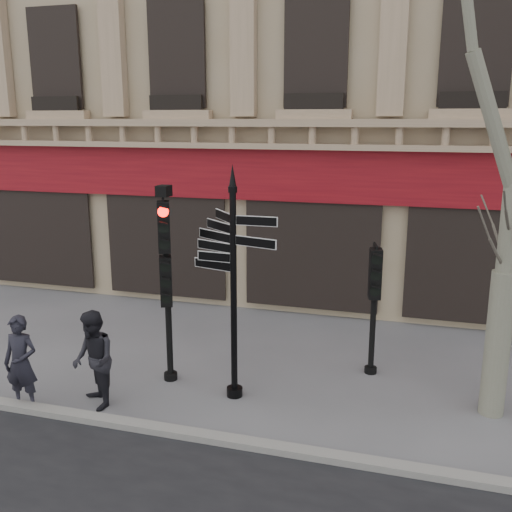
# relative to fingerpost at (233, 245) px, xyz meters

# --- Properties ---
(ground) EXTENTS (80.00, 80.00, 0.00)m
(ground) POSITION_rel_fingerpost_xyz_m (0.49, -0.14, -2.83)
(ground) COLOR #58585D
(ground) RESTS_ON ground
(kerb) EXTENTS (80.00, 0.25, 0.12)m
(kerb) POSITION_rel_fingerpost_xyz_m (0.49, -1.54, -2.77)
(kerb) COLOR gray
(kerb) RESTS_ON ground
(fingerpost) EXTENTS (2.34, 2.34, 4.21)m
(fingerpost) POSITION_rel_fingerpost_xyz_m (0.00, 0.00, 0.00)
(fingerpost) COLOR black
(fingerpost) RESTS_ON ground
(traffic_signal_main) EXTENTS (0.50, 0.44, 3.78)m
(traffic_signal_main) POSITION_rel_fingerpost_xyz_m (-1.41, 0.30, -0.44)
(traffic_signal_main) COLOR black
(traffic_signal_main) RESTS_ON ground
(traffic_signal_secondary) EXTENTS (0.48, 0.38, 2.55)m
(traffic_signal_secondary) POSITION_rel_fingerpost_xyz_m (2.30, 1.69, -1.05)
(traffic_signal_secondary) COLOR black
(traffic_signal_secondary) RESTS_ON ground
(pedestrian_a) EXTENTS (0.64, 0.45, 1.69)m
(pedestrian_a) POSITION_rel_fingerpost_xyz_m (-3.40, -1.44, -1.99)
(pedestrian_a) COLOR black
(pedestrian_a) RESTS_ON ground
(pedestrian_b) EXTENTS (1.07, 1.07, 1.75)m
(pedestrian_b) POSITION_rel_fingerpost_xyz_m (-2.22, -1.04, -1.96)
(pedestrian_b) COLOR black
(pedestrian_b) RESTS_ON ground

